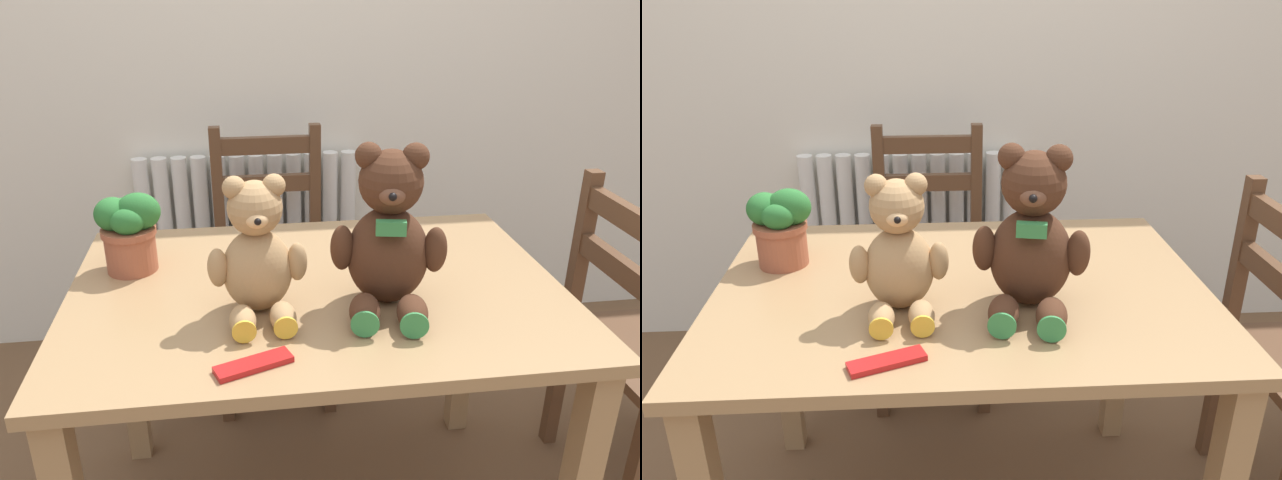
# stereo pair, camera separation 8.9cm
# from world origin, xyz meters

# --- Properties ---
(wall_back) EXTENTS (8.00, 0.04, 2.60)m
(wall_back) POSITION_xyz_m (0.00, 1.52, 1.30)
(wall_back) COLOR silver
(wall_back) RESTS_ON ground_plane
(radiator) EXTENTS (0.87, 0.10, 0.79)m
(radiator) POSITION_xyz_m (-0.14, 1.45, 0.36)
(radiator) COLOR white
(radiator) RESTS_ON ground_plane
(dining_table) EXTENTS (1.15, 0.81, 0.75)m
(dining_table) POSITION_xyz_m (0.00, 0.40, 0.63)
(dining_table) COLOR #9E7A51
(dining_table) RESTS_ON ground_plane
(wooden_chair_behind) EXTENTS (0.40, 0.44, 0.93)m
(wooden_chair_behind) POSITION_xyz_m (-0.07, 1.14, 0.46)
(wooden_chair_behind) COLOR brown
(wooden_chair_behind) RESTS_ON ground_plane
(teddy_bear_left) EXTENTS (0.21, 0.21, 0.30)m
(teddy_bear_left) POSITION_xyz_m (-0.14, 0.30, 0.88)
(teddy_bear_left) COLOR tan
(teddy_bear_left) RESTS_ON dining_table
(teddy_bear_right) EXTENTS (0.25, 0.27, 0.36)m
(teddy_bear_right) POSITION_xyz_m (0.14, 0.30, 0.91)
(teddy_bear_right) COLOR #472819
(teddy_bear_right) RESTS_ON dining_table
(potted_plant) EXTENTS (0.16, 0.14, 0.20)m
(potted_plant) POSITION_xyz_m (-0.44, 0.55, 0.86)
(potted_plant) COLOR #9E5138
(potted_plant) RESTS_ON dining_table
(chocolate_bar) EXTENTS (0.15, 0.09, 0.01)m
(chocolate_bar) POSITION_xyz_m (-0.16, 0.09, 0.76)
(chocolate_bar) COLOR red
(chocolate_bar) RESTS_ON dining_table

